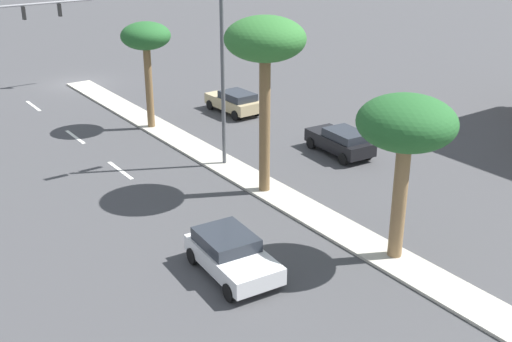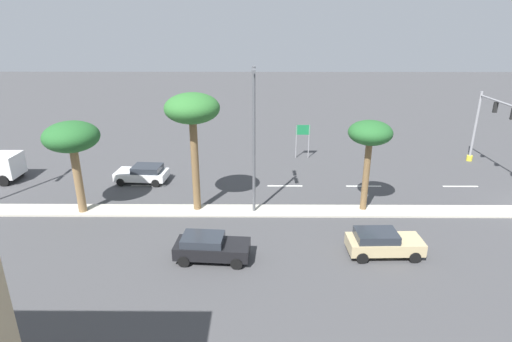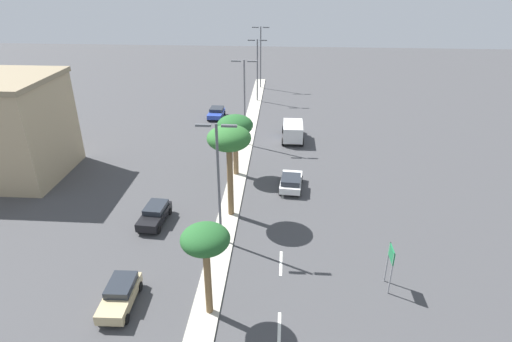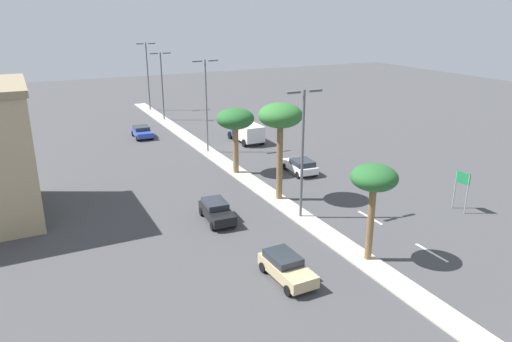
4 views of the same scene
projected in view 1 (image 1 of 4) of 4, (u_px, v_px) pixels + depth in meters
The scene contains 13 objects.
ground_plane at pixel (319, 219), 27.54m from camera, with size 160.00×160.00×0.00m, color #424244.
median_curb at pixel (475, 305), 21.47m from camera, with size 1.80×72.21×0.12m, color #B7B2A3.
lane_stripe_left at pixel (33, 106), 43.19m from camera, with size 0.20×2.80×0.01m, color silver.
lane_stripe_inboard at pixel (75, 137), 37.37m from camera, with size 0.20×2.80×0.01m, color silver.
lane_stripe_leading at pixel (120, 170), 32.63m from camera, with size 0.20×2.80×0.01m, color silver.
lane_stripe_far at pixel (240, 259), 24.37m from camera, with size 0.20×2.80×0.01m, color silver.
palm_tree_mid at pixel (146, 39), 36.82m from camera, with size 2.89×2.89×6.26m.
palm_tree_inboard at pixel (265, 44), 27.54m from camera, with size 3.57×3.57×8.06m.
palm_tree_right at pixel (406, 127), 22.51m from camera, with size 3.57×3.57×6.29m.
street_lamp_right at pixel (222, 54), 31.13m from camera, with size 2.90×0.24×9.72m.
sedan_white_right at pixel (231, 254), 23.25m from camera, with size 2.36×4.22×1.43m.
sedan_black_rear at pixel (341, 141), 34.48m from camera, with size 2.12×4.20×1.45m.
sedan_tan_center at pixel (234, 101), 41.44m from camera, with size 1.98×4.18×1.47m.
Camera 1 is at (16.49, 46.63, 12.42)m, focal length 44.96 mm.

